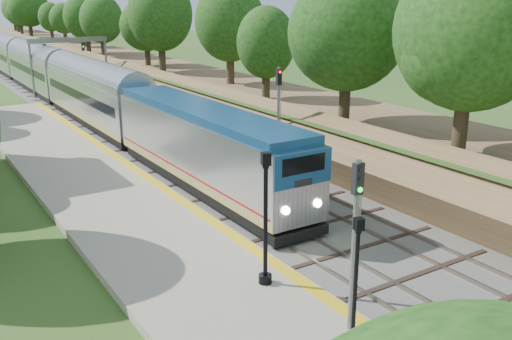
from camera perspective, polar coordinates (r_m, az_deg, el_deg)
trackbed at (r=70.96m, az=-19.28°, el=7.65°), size 9.50×170.00×0.28m
platform at (r=27.81m, az=-12.05°, el=-4.94°), size 6.40×68.00×0.38m
yellow_stripe at (r=28.76m, az=-6.75°, el=-3.52°), size 0.55×68.00×0.01m
embankment at (r=73.04m, az=-12.99°, el=9.90°), size 10.64×170.00×11.70m
signal_gantry at (r=65.69m, az=-18.22°, el=11.26°), size 8.40×0.38×6.20m
train at (r=68.91m, az=-20.81°, el=9.10°), size 3.00×99.83×4.41m
lamppost_mid at (r=17.33m, az=9.89°, el=-11.60°), size 0.40×0.40×4.01m
lamppost_far at (r=20.25m, az=0.96°, el=-5.71°), size 0.49×0.49×4.93m
signal_platform at (r=17.30m, az=9.88°, el=-5.77°), size 0.32×0.26×5.52m
signal_farside at (r=35.81m, az=2.27°, el=6.45°), size 0.34×0.27×6.13m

